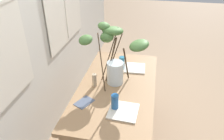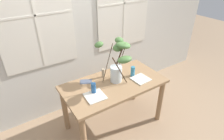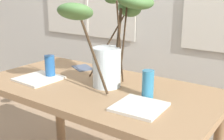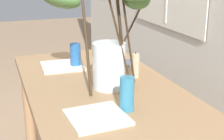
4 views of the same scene
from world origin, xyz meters
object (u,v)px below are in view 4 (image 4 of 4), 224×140
at_px(dining_table, 101,108).
at_px(pillar_candle, 135,66).
at_px(drinking_glass_blue_left, 75,55).
at_px(plate_square_left, 62,66).
at_px(plate_square_right, 97,117).
at_px(vase_with_branches, 116,25).
at_px(drinking_glass_blue_right, 127,94).

height_order(dining_table, pillar_candle, pillar_candle).
distance_m(drinking_glass_blue_left, plate_square_left, 0.10).
relative_size(plate_square_left, pillar_candle, 1.68).
height_order(plate_square_left, plate_square_right, plate_square_right).
relative_size(vase_with_branches, plate_square_right, 2.86).
xyz_separation_m(vase_with_branches, drinking_glass_blue_right, (0.24, -0.04, -0.24)).
distance_m(drinking_glass_blue_left, drinking_glass_blue_right, 0.67).
bearing_deg(dining_table, plate_square_right, -20.17).
xyz_separation_m(dining_table, plate_square_right, (0.37, -0.13, 0.14)).
bearing_deg(drinking_glass_blue_right, dining_table, -178.57).
bearing_deg(plate_square_left, drinking_glass_blue_left, 72.07).
relative_size(vase_with_branches, pillar_candle, 4.52).
bearing_deg(pillar_candle, plate_square_right, -40.39).
distance_m(drinking_glass_blue_left, pillar_candle, 0.39).
xyz_separation_m(drinking_glass_blue_left, drinking_glass_blue_right, (0.67, 0.05, 0.00)).
relative_size(drinking_glass_blue_right, pillar_candle, 1.02).
xyz_separation_m(drinking_glass_blue_left, pillar_candle, (0.30, 0.26, -0.01)).
height_order(drinking_glass_blue_left, drinking_glass_blue_right, drinking_glass_blue_right).
relative_size(drinking_glass_blue_right, plate_square_left, 0.61).
bearing_deg(drinking_glass_blue_left, plate_square_right, -7.41).
bearing_deg(plate_square_right, vase_with_branches, 146.47).
bearing_deg(vase_with_branches, dining_table, -151.78).
bearing_deg(drinking_glass_blue_left, pillar_candle, 41.11).
bearing_deg(plate_square_right, drinking_glass_blue_left, 172.59).
height_order(drinking_glass_blue_left, plate_square_left, drinking_glass_blue_left).
relative_size(drinking_glass_blue_left, plate_square_left, 0.59).
bearing_deg(drinking_glass_blue_right, pillar_candle, 151.19).
height_order(drinking_glass_blue_right, plate_square_left, drinking_glass_blue_right).
height_order(drinking_glass_blue_right, plate_square_right, drinking_glass_blue_right).
distance_m(dining_table, pillar_candle, 0.29).
bearing_deg(drinking_glass_blue_left, drinking_glass_blue_right, 4.31).
bearing_deg(drinking_glass_blue_left, dining_table, 7.09).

